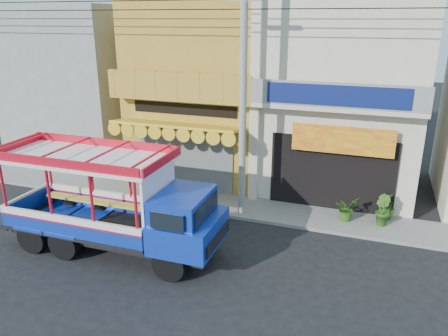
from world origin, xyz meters
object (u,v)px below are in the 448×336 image
songthaew_truck (125,206)px  utility_pole (247,81)px  green_sign (160,182)px  potted_plant_b (382,210)px  potted_plant_a (346,208)px  potted_plant_c (387,206)px

songthaew_truck → utility_pole: bearing=54.0°
songthaew_truck → green_sign: 4.93m
utility_pole → songthaew_truck: utility_pole is taller
utility_pole → potted_plant_b: 6.51m
utility_pole → potted_plant_a: 5.76m
potted_plant_a → potted_plant_b: (1.20, 0.03, 0.10)m
green_sign → songthaew_truck: bearing=-74.6°
songthaew_truck → green_sign: bearing=105.4°
utility_pole → songthaew_truck: bearing=-126.0°
green_sign → potted_plant_c: (8.91, 0.47, 0.07)m
green_sign → potted_plant_a: (7.53, -0.13, 0.02)m
potted_plant_a → songthaew_truck: bearing=162.7°
potted_plant_c → green_sign: bearing=-72.1°
songthaew_truck → green_sign: size_ratio=7.05×
potted_plant_a → utility_pole: bearing=139.5°
green_sign → potted_plant_b: size_ratio=0.93×
potted_plant_b → potted_plant_c: potted_plant_b is taller
potted_plant_b → songthaew_truck: bearing=97.0°
songthaew_truck → potted_plant_a: songthaew_truck is taller
songthaew_truck → potted_plant_c: (7.62, 5.11, -0.99)m
utility_pole → potted_plant_b: (4.75, 0.83, -4.37)m
potted_plant_a → potted_plant_c: potted_plant_c is taller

